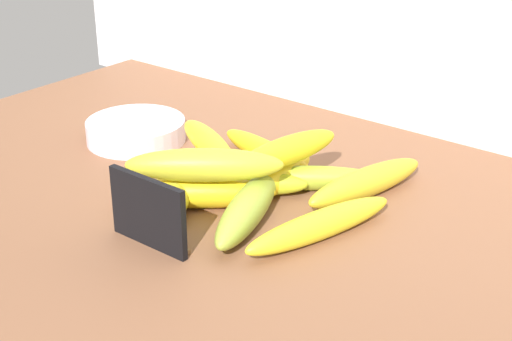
{
  "coord_description": "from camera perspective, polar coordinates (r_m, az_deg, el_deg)",
  "views": [
    {
      "loc": [
        56.53,
        -62.27,
        46.78
      ],
      "look_at": [
        4.48,
        3.37,
        8.0
      ],
      "focal_mm": 53.36,
      "sensor_mm": 36.0,
      "label": 1
    }
  ],
  "objects": [
    {
      "name": "banana_10",
      "position": [
        0.96,
        2.35,
        1.5
      ],
      "size": [
        6.72,
        17.12,
        3.64
      ],
      "primitive_type": "ellipsoid",
      "rotation": [
        0.0,
        0.0,
        1.38
      ],
      "color": "yellow",
      "rests_on": "banana_3"
    },
    {
      "name": "banana_0",
      "position": [
        0.97,
        -1.84,
        -0.75
      ],
      "size": [
        18.01,
        13.02,
        3.6
      ],
      "primitive_type": "ellipsoid",
      "rotation": [
        0.0,
        0.0,
        3.69
      ],
      "color": "#B9C725",
      "rests_on": "counter_top"
    },
    {
      "name": "banana_9",
      "position": [
        0.9,
        -0.61,
        -2.82
      ],
      "size": [
        10.71,
        19.66,
        4.18
      ],
      "primitive_type": "ellipsoid",
      "rotation": [
        0.0,
        0.0,
        1.93
      ],
      "color": "#99AE39",
      "rests_on": "counter_top"
    },
    {
      "name": "banana_6",
      "position": [
        0.99,
        4.16,
        -0.56
      ],
      "size": [
        17.73,
        14.22,
        3.23
      ],
      "primitive_type": "ellipsoid",
      "rotation": [
        0.0,
        0.0,
        0.63
      ],
      "color": "#98AE2D",
      "rests_on": "counter_top"
    },
    {
      "name": "banana_5",
      "position": [
        1.03,
        -3.08,
        0.62
      ],
      "size": [
        15.95,
        12.67,
        3.54
      ],
      "primitive_type": "ellipsoid",
      "rotation": [
        0.0,
        0.0,
        2.53
      ],
      "color": "gold",
      "rests_on": "counter_top"
    },
    {
      "name": "counter_top",
      "position": [
        0.96,
        -3.37,
        -3.51
      ],
      "size": [
        110.0,
        76.0,
        3.0
      ],
      "primitive_type": "cube",
      "color": "brown",
      "rests_on": "ground"
    },
    {
      "name": "banana_1",
      "position": [
        1.05,
        1.0,
        1.23
      ],
      "size": [
        20.57,
        8.65,
        3.34
      ],
      "primitive_type": "ellipsoid",
      "rotation": [
        0.0,
        0.0,
        6.01
      ],
      "color": "yellow",
      "rests_on": "counter_top"
    },
    {
      "name": "banana_12",
      "position": [
        0.92,
        -4.03,
        0.46
      ],
      "size": [
        17.6,
        15.17,
        4.13
      ],
      "primitive_type": "ellipsoid",
      "rotation": [
        0.0,
        0.0,
        3.81
      ],
      "color": "gold",
      "rests_on": "banana_4"
    },
    {
      "name": "banana_11",
      "position": [
        1.0,
        -3.62,
        2.14
      ],
      "size": [
        14.98,
        9.53,
        3.35
      ],
      "primitive_type": "ellipsoid",
      "rotation": [
        0.0,
        0.0,
        2.69
      ],
      "color": "yellow",
      "rests_on": "banana_5"
    },
    {
      "name": "banana_8",
      "position": [
        0.97,
        8.26,
        -0.88
      ],
      "size": [
        8.11,
        19.88,
        3.8
      ],
      "primitive_type": "ellipsoid",
      "rotation": [
        0.0,
        0.0,
        4.48
      ],
      "color": "gold",
      "rests_on": "counter_top"
    },
    {
      "name": "chalkboard_sign",
      "position": [
        0.85,
        -8.05,
        -3.28
      ],
      "size": [
        11.0,
        1.8,
        8.4
      ],
      "color": "black",
      "rests_on": "counter_top"
    },
    {
      "name": "banana_4",
      "position": [
        0.94,
        -4.34,
        -1.66
      ],
      "size": [
        17.46,
        14.94,
        3.95
      ],
      "primitive_type": "ellipsoid",
      "rotation": [
        0.0,
        0.0,
        3.81
      ],
      "color": "yellow",
      "rests_on": "counter_top"
    },
    {
      "name": "fruit_bowl",
      "position": [
        1.15,
        -8.99,
        2.97
      ],
      "size": [
        14.7,
        14.7,
        3.23
      ],
      "primitive_type": "cylinder",
      "color": "silver",
      "rests_on": "counter_top"
    },
    {
      "name": "banana_3",
      "position": [
        0.98,
        1.6,
        -0.44
      ],
      "size": [
        5.49,
        16.06,
        3.91
      ],
      "primitive_type": "ellipsoid",
      "rotation": [
        0.0,
        0.0,
        1.67
      ],
      "color": "yellow",
      "rests_on": "counter_top"
    },
    {
      "name": "banana_2",
      "position": [
        0.87,
        4.84,
        -4.07
      ],
      "size": [
        9.01,
        21.12,
        3.42
      ],
      "primitive_type": "ellipsoid",
      "rotation": [
        0.0,
        0.0,
        1.29
      ],
      "color": "yellow",
      "rests_on": "counter_top"
    },
    {
      "name": "banana_7",
      "position": [
        0.96,
        -5.85,
        -1.05
      ],
      "size": [
        15.47,
        17.88,
        3.81
      ],
      "primitive_type": "ellipsoid",
      "rotation": [
        0.0,
        0.0,
        2.25
      ],
      "color": "gold",
      "rests_on": "counter_top"
    }
  ]
}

